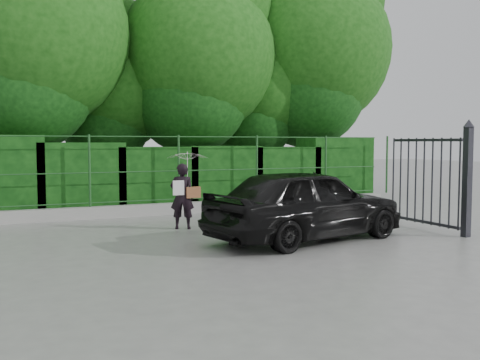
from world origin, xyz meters
name	(u,v)px	position (x,y,z in m)	size (l,w,h in m)	color
ground	(232,244)	(0.00, 0.00, 0.00)	(80.00, 80.00, 0.00)	gray
kerb	(165,209)	(0.00, 4.50, 0.15)	(14.00, 0.25, 0.30)	#9E9E99
fence	(172,169)	(0.22, 4.50, 1.20)	(14.13, 0.06, 1.80)	#205022
hedge	(147,176)	(-0.21, 5.50, 0.98)	(14.20, 1.20, 2.27)	black
trees	(169,58)	(1.14, 7.74, 4.62)	(17.10, 6.15, 8.08)	black
gate	(449,177)	(4.60, -0.72, 1.19)	(0.22, 2.33, 2.36)	#25252B
woman	(186,177)	(-0.19, 2.13, 1.13)	(0.90, 0.91, 1.71)	black
car	(306,204)	(1.48, -0.19, 0.71)	(1.68, 4.17, 1.42)	black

